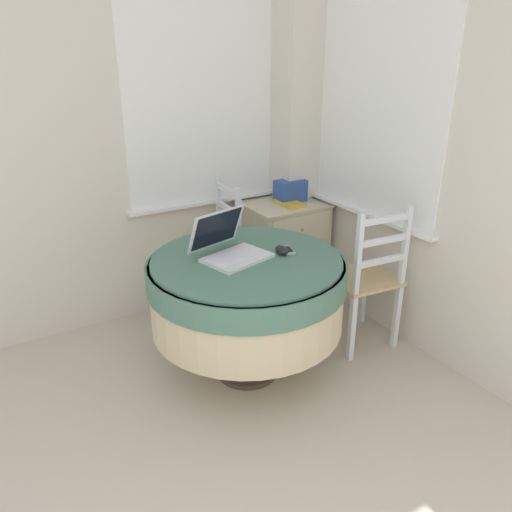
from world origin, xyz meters
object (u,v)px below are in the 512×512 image
at_px(round_dining_table, 247,288).
at_px(corner_cabinet, 283,249).
at_px(cell_phone, 288,250).
at_px(storage_box, 290,191).
at_px(computer_mouse, 282,250).
at_px(dining_chair_near_back_window, 212,253).
at_px(dining_chair_near_right_window, 365,280).
at_px(laptop, 230,247).
at_px(book_on_cabinet, 289,203).

height_order(round_dining_table, corner_cabinet, round_dining_table).
height_order(cell_phone, storage_box, storage_box).
xyz_separation_m(computer_mouse, corner_cabinet, (0.57, 0.82, -0.40)).
distance_m(round_dining_table, dining_chair_near_back_window, 0.82).
distance_m(computer_mouse, dining_chair_near_right_window, 0.68).
bearing_deg(cell_phone, round_dining_table, 173.89).
relative_size(computer_mouse, cell_phone, 0.72).
relative_size(round_dining_table, laptop, 2.63).
height_order(dining_chair_near_back_window, corner_cabinet, dining_chair_near_back_window).
distance_m(cell_phone, corner_cabinet, 1.02).
bearing_deg(dining_chair_near_right_window, storage_box, 88.02).
distance_m(computer_mouse, storage_box, 1.05).
distance_m(round_dining_table, laptop, 0.25).
relative_size(dining_chair_near_right_window, book_on_cabinet, 4.11).
relative_size(round_dining_table, dining_chair_near_right_window, 1.15).
height_order(round_dining_table, dining_chair_near_right_window, dining_chair_near_right_window).
xyz_separation_m(round_dining_table, book_on_cabinet, (0.77, 0.71, 0.19)).
xyz_separation_m(computer_mouse, cell_phone, (0.06, 0.02, -0.02)).
bearing_deg(laptop, corner_cabinet, 40.10).
relative_size(dining_chair_near_right_window, storage_box, 4.35).
bearing_deg(round_dining_table, laptop, 132.34).
bearing_deg(storage_box, dining_chair_near_back_window, 179.52).
relative_size(laptop, cell_phone, 3.12).
distance_m(laptop, book_on_cabinet, 1.06).
relative_size(laptop, dining_chair_near_right_window, 0.44).
height_order(computer_mouse, storage_box, storage_box).
relative_size(cell_phone, book_on_cabinet, 0.58).
xyz_separation_m(dining_chair_near_right_window, corner_cabinet, (-0.03, 0.87, -0.09)).
height_order(corner_cabinet, book_on_cabinet, book_on_cabinet).
relative_size(dining_chair_near_back_window, dining_chair_near_right_window, 1.00).
bearing_deg(computer_mouse, book_on_cabinet, 52.89).
bearing_deg(dining_chair_near_right_window, dining_chair_near_back_window, 124.95).
distance_m(laptop, dining_chair_near_back_window, 0.83).
xyz_separation_m(cell_phone, corner_cabinet, (0.51, 0.80, -0.38)).
xyz_separation_m(storage_box, book_on_cabinet, (-0.06, -0.07, -0.07)).
height_order(round_dining_table, storage_box, storage_box).
relative_size(dining_chair_near_right_window, corner_cabinet, 1.29).
xyz_separation_m(computer_mouse, dining_chair_near_back_window, (-0.02, 0.84, -0.31)).
bearing_deg(dining_chair_near_back_window, storage_box, -0.48).
bearing_deg(book_on_cabinet, laptop, -142.56).
height_order(laptop, book_on_cabinet, laptop).
height_order(computer_mouse, dining_chair_near_right_window, dining_chair_near_right_window).
relative_size(computer_mouse, storage_box, 0.44).
distance_m(cell_phone, dining_chair_near_right_window, 0.62).
relative_size(computer_mouse, dining_chair_near_right_window, 0.10).
bearing_deg(laptop, computer_mouse, -24.98).
bearing_deg(book_on_cabinet, dining_chair_near_right_window, -88.21).
bearing_deg(computer_mouse, corner_cabinet, 55.23).
xyz_separation_m(dining_chair_near_back_window, storage_box, (0.65, -0.01, 0.36)).
height_order(computer_mouse, dining_chair_near_back_window, dining_chair_near_back_window).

